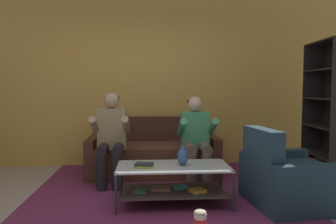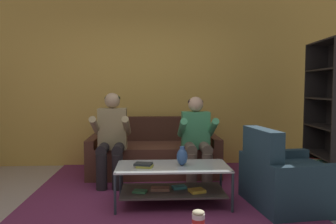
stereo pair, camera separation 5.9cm
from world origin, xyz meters
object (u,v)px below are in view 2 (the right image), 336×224
person_seated_left (112,134)px  vase (182,156)px  couch (154,154)px  person_seated_right (197,136)px  popcorn_tub (198,221)px  armchair (288,181)px  bookshelf (330,130)px  coffee_table (173,179)px  book_stack (144,165)px

person_seated_left → vase: person_seated_left is taller
couch → person_seated_right: 0.87m
person_seated_right → popcorn_tub: 1.64m
armchair → bookshelf: bearing=42.0°
couch → person_seated_left: bearing=-136.7°
couch → coffee_table: size_ratio=1.54×
armchair → coffee_table: bearing=174.5°
vase → popcorn_tub: bearing=-83.7°
bookshelf → armchair: bookshelf is taller
bookshelf → popcorn_tub: 2.55m
coffee_table → couch: bearing=98.0°
coffee_table → book_stack: book_stack is taller
book_stack → bookshelf: 2.64m
book_stack → bookshelf: bearing=17.4°
person_seated_right → bookshelf: bearing=-2.9°
person_seated_right → coffee_table: bearing=-115.1°
bookshelf → popcorn_tub: bearing=-144.4°
person_seated_left → person_seated_right: (1.15, -0.00, -0.02)m
vase → popcorn_tub: (0.08, -0.72, -0.44)m
coffee_table → vase: size_ratio=5.84×
coffee_table → book_stack: 0.36m
vase → book_stack: bearing=-171.1°
couch → person_seated_left: person_seated_left is taller
bookshelf → popcorn_tub: bookshelf is taller
book_stack → person_seated_right: bearing=51.6°
coffee_table → popcorn_tub: coffee_table is taller
book_stack → armchair: bearing=-2.2°
couch → book_stack: couch is taller
armchair → popcorn_tub: (-1.07, -0.59, -0.18)m
person_seated_left → popcorn_tub: 1.89m
vase → armchair: (1.15, -0.13, -0.26)m
bookshelf → coffee_table: bearing=-161.7°
armchair → popcorn_tub: size_ratio=4.81×
coffee_table → bookshelf: bearing=18.3°
book_stack → popcorn_tub: 0.90m
vase → book_stack: vase is taller
popcorn_tub → person_seated_right: bearing=82.7°
vase → couch: bearing=102.4°
coffee_table → book_stack: (-0.31, -0.06, 0.17)m
person_seated_left → popcorn_tub: (0.95, -1.53, -0.57)m
person_seated_right → coffee_table: person_seated_right is taller
vase → bookshelf: 2.22m
coffee_table → armchair: (1.26, -0.12, -0.01)m
person_seated_right → bookshelf: size_ratio=0.61×
person_seated_right → armchair: (0.88, -0.94, -0.37)m
armchair → person_seated_right: bearing=133.1°
coffee_table → popcorn_tub: size_ratio=6.09×
couch → bookshelf: 2.51m
person_seated_right → popcorn_tub: (-0.20, -1.53, -0.55)m
couch → bookshelf: bearing=-14.9°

